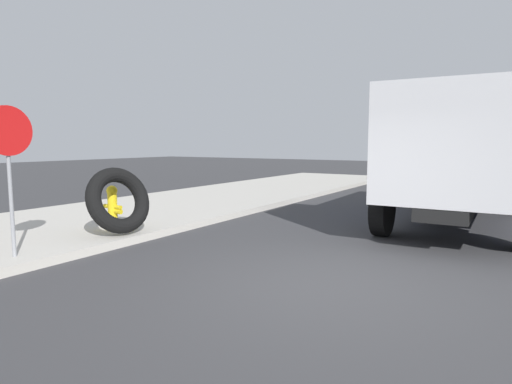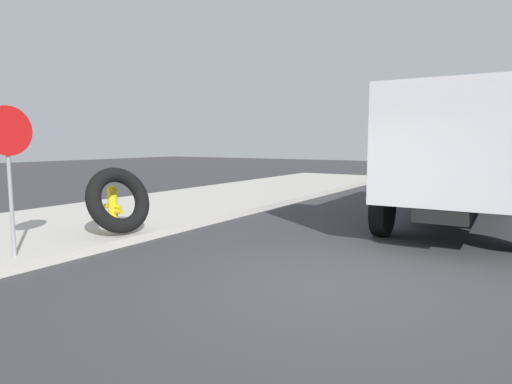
% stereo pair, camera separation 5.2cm
% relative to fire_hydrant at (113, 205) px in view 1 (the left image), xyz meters
% --- Properties ---
extents(ground_plane, '(80.00, 80.00, 0.00)m').
position_rel_fire_hydrant_xyz_m(ground_plane, '(-0.80, -5.00, -0.63)').
color(ground_plane, '#38383A').
extents(sidewalk_curb, '(36.00, 5.00, 0.15)m').
position_rel_fire_hydrant_xyz_m(sidewalk_curb, '(-0.80, 1.50, -0.55)').
color(sidewalk_curb, '#BCB7AD').
rests_on(sidewalk_curb, ground).
extents(fire_hydrant, '(0.22, 0.50, 0.90)m').
position_rel_fire_hydrant_xyz_m(fire_hydrant, '(0.00, 0.00, 0.00)').
color(fire_hydrant, yellow).
rests_on(fire_hydrant, sidewalk_curb).
extents(loose_tire, '(1.41, 0.92, 1.34)m').
position_rel_fire_hydrant_xyz_m(loose_tire, '(-0.33, -0.58, 0.19)').
color(loose_tire, black).
rests_on(loose_tire, sidewalk_curb).
extents(stop_sign, '(0.76, 0.08, 2.33)m').
position_rel_fire_hydrant_xyz_m(stop_sign, '(-2.35, -0.54, 1.14)').
color(stop_sign, gray).
rests_on(stop_sign, sidewalk_curb).
extents(dump_truck_blue, '(7.06, 2.95, 3.00)m').
position_rel_fire_hydrant_xyz_m(dump_truck_blue, '(5.10, -5.95, 0.98)').
color(dump_truck_blue, '#1E3899').
rests_on(dump_truck_blue, ground).
extents(dump_truck_green, '(7.04, 2.88, 3.00)m').
position_rel_fire_hydrant_xyz_m(dump_truck_green, '(15.96, -5.21, 0.98)').
color(dump_truck_green, '#237033').
rests_on(dump_truck_green, ground).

